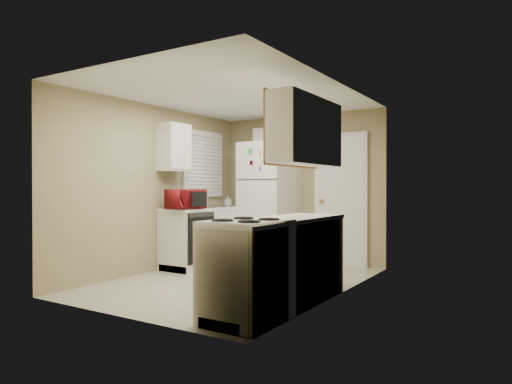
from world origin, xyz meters
The scene contains 19 objects.
floor centered at (0.00, 0.00, 0.00)m, with size 3.80×3.80×0.00m, color beige.
ceiling centered at (0.00, 0.00, 2.40)m, with size 3.80×3.80×0.00m, color white.
wall_left centered at (-1.40, 0.00, 1.20)m, with size 3.80×3.80×0.00m, color #9B8D65.
wall_right centered at (1.40, 0.00, 1.20)m, with size 3.80×3.80×0.00m, color #9B8D65.
wall_back centered at (0.00, 1.90, 1.20)m, with size 2.80×2.80×0.00m, color #9B8D65.
wall_front centered at (0.00, -1.90, 1.20)m, with size 2.80×2.80×0.00m, color #9B8D65.
left_counter centered at (-1.10, 0.90, 0.45)m, with size 0.60×1.80×0.90m, color silver.
dishwasher centered at (-0.81, 0.30, 0.49)m, with size 0.03×0.58×0.72m, color black.
sink centered at (-1.10, 1.05, 0.86)m, with size 0.54×0.74×0.16m, color gray.
microwave centered at (-1.01, 0.20, 1.05)m, with size 0.29×0.51×0.34m, color maroon.
soap_bottle centered at (-1.15, 1.45, 1.00)m, with size 0.08×0.08×0.18m, color white.
window_blinds centered at (-1.36, 1.05, 1.60)m, with size 0.10×0.98×1.08m, color silver.
upper_cabinet_left centered at (-1.25, 0.22, 1.80)m, with size 0.30×0.45×0.70m, color silver.
refrigerator centered at (-0.43, 1.61, 0.97)m, with size 0.80×0.78×1.94m, color silver.
cabinet_over_fridge centered at (-0.40, 1.75, 2.00)m, with size 0.70×0.30×0.40m, color silver.
interior_door centered at (0.70, 1.86, 1.02)m, with size 0.86×0.06×2.08m, color silver.
right_counter centered at (1.10, -0.80, 0.45)m, with size 0.60×2.00×0.90m, color silver.
stove centered at (1.08, -1.40, 0.45)m, with size 0.61×0.75×0.91m, color silver.
upper_cabinet_right centered at (1.25, -0.50, 1.80)m, with size 0.30×1.20×0.70m, color silver.
Camera 1 is at (3.33, -4.84, 1.21)m, focal length 32.00 mm.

